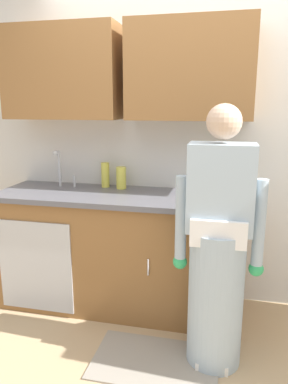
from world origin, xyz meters
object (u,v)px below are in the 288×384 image
object	(u,v)px
bottle_dish_liquid	(105,175)
cup_by_sink	(232,201)
bottle_water_tall	(121,178)
person_at_sink	(217,260)
sponge	(217,193)
sink	(57,192)
bottle_cleaner_spray	(204,181)

from	to	relation	value
bottle_dish_liquid	cup_by_sink	world-z (taller)	bottle_dish_liquid
bottle_water_tall	bottle_dish_liquid	distance (m)	0.15
person_at_sink	bottle_water_tall	world-z (taller)	person_at_sink
bottle_dish_liquid	sponge	size ratio (longest dim) A/B	1.87
sink	bottle_water_tall	world-z (taller)	sink
bottle_water_tall	sponge	world-z (taller)	bottle_water_tall
bottle_dish_liquid	cup_by_sink	bearing A→B (deg)	-22.00
person_at_sink	bottle_water_tall	distance (m)	1.13
bottle_water_tall	bottle_dish_liquid	size ratio (longest dim) A/B	0.87
bottle_cleaner_spray	sponge	world-z (taller)	bottle_cleaner_spray
bottle_water_tall	sponge	distance (m)	0.78
bottle_cleaner_spray	sponge	size ratio (longest dim) A/B	1.48
sponge	bottle_water_tall	bearing A→B (deg)	177.25
sink	bottle_water_tall	xyz separation A→B (m)	(0.49, 0.17, 0.10)
bottle_cleaner_spray	cup_by_sink	bearing A→B (deg)	-64.13
bottle_dish_liquid	cup_by_sink	size ratio (longest dim) A/B	2.39
bottle_cleaner_spray	sponge	bearing A→B (deg)	-41.88
sink	person_at_sink	bearing A→B (deg)	-22.59
sponge	person_at_sink	bearing A→B (deg)	-86.66
sink	sponge	bearing A→B (deg)	5.87
person_at_sink	bottle_water_tall	bearing A→B (deg)	138.86
bottle_dish_liquid	person_at_sink	bearing A→B (deg)	-37.64
sink	bottle_cleaner_spray	distance (m)	1.18
sponge	cup_by_sink	bearing A→B (deg)	-72.46
bottle_cleaner_spray	bottle_dish_liquid	xyz separation A→B (m)	(-0.81, -0.03, 0.02)
bottle_dish_liquid	sink	bearing A→B (deg)	-150.46
cup_by_sink	bottle_water_tall	bearing A→B (deg)	156.36
sink	bottle_cleaner_spray	xyz separation A→B (m)	(1.16, 0.22, 0.10)
bottle_cleaner_spray	sink	bearing A→B (deg)	-169.09
bottle_dish_liquid	sponge	world-z (taller)	bottle_dish_liquid
sink	sponge	size ratio (longest dim) A/B	4.55
bottle_water_tall	bottle_cleaner_spray	world-z (taller)	bottle_water_tall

